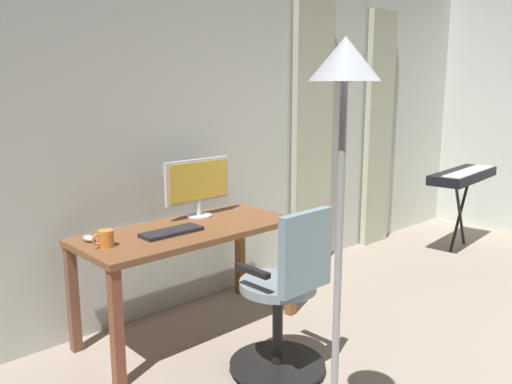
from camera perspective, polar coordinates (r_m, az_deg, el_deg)
The scene contains 11 objects.
back_room_partition at distance 4.34m, azimuth -0.29°, elevation 8.00°, with size 6.27×0.10×2.74m, color silver.
curtain_left_panel at distance 5.53m, azimuth 13.20°, elevation 6.50°, with size 0.40×0.06×2.36m, color #B6BA9B.
curtain_right_panel at distance 4.72m, azimuth 6.17°, elevation 5.91°, with size 0.48×0.06×2.36m, color #B6BA9B.
desk at distance 3.48m, azimuth -7.33°, elevation -5.44°, with size 1.45×0.63×0.73m.
office_chair at distance 3.00m, azimuth 3.25°, elevation -11.55°, with size 0.56×0.56×0.99m.
computer_monitor at distance 3.69m, azimuth -6.33°, elevation 0.95°, with size 0.54×0.18×0.41m.
computer_keyboard at distance 3.34m, azimuth -9.17°, elevation -4.31°, with size 0.40×0.15×0.02m, color #232328.
computer_mouse at distance 3.29m, azimuth -17.74°, elevation -4.82°, with size 0.06×0.10×0.04m, color #B7BCC1.
mug_coffee at distance 3.15m, azimuth -16.04°, elevation -4.89°, with size 0.13×0.09×0.10m.
piano_keyboard at distance 5.63m, azimuth 21.62°, elevation 1.53°, with size 1.07×0.43×0.81m.
floor_lamp at distance 2.00m, azimuth 9.38°, elevation 5.24°, with size 0.28×0.28×1.82m.
Camera 1 is at (2.94, 0.19, 1.64)m, focal length 36.74 mm.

